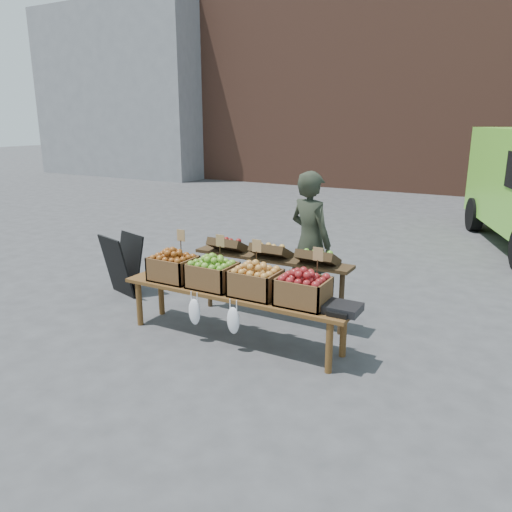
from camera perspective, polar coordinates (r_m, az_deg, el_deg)
The scene contains 12 objects.
ground at distance 5.08m, azimuth 2.53°, elevation -12.64°, with size 80.00×80.00×0.00m, color #434345.
brick_building at distance 19.30m, azimuth 24.95°, elevation 21.83°, with size 24.00×4.00×10.00m, color brown.
grey_building at distance 23.39m, azimuth -14.64°, elevation 17.63°, with size 8.00×3.00×7.00m, color gray.
vendor at distance 6.34m, azimuth 6.21°, elevation 1.64°, with size 0.65×0.43×1.78m, color #282D21.
chalkboard_sign at distance 7.19m, azimuth -15.00°, elevation -0.95°, with size 0.57×0.31×0.86m, color black, non-canonical shape.
back_table at distance 6.04m, azimuth 1.71°, elevation -2.64°, with size 2.10×0.44×1.04m, color #362615, non-canonical shape.
display_bench at distance 5.57m, azimuth -2.54°, elevation -6.81°, with size 2.70×0.56×0.57m, color brown, non-canonical shape.
crate_golden_apples at distance 5.88m, azimuth -9.44°, elevation -1.40°, with size 0.50×0.40×0.28m, color #914913, non-canonical shape.
crate_russet_pears at distance 5.56m, azimuth -5.00°, elevation -2.21°, with size 0.50×0.40×0.28m, color #487E11, non-canonical shape.
crate_red_apples at distance 5.29m, azimuth -0.05°, elevation -3.10°, with size 0.50×0.40×0.28m, color #AF901E, non-canonical shape.
crate_green_apples at distance 5.06m, azimuth 5.40°, elevation -4.05°, with size 0.50×0.40×0.28m, color maroon, non-canonical shape.
weighing_scale at distance 4.95m, azimuth 9.90°, elevation -5.91°, with size 0.34×0.30×0.08m, color black.
Camera 1 is at (2.00, -4.02, 2.39)m, focal length 35.00 mm.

